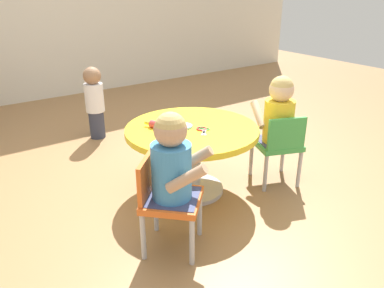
% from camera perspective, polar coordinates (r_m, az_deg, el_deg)
% --- Properties ---
extents(ground_plane, '(10.00, 10.00, 0.00)m').
position_cam_1_polar(ground_plane, '(2.74, 0.00, -6.93)').
color(ground_plane, '#9E7247').
extents(craft_table, '(0.89, 0.89, 0.48)m').
position_cam_1_polar(craft_table, '(2.58, 0.00, 0.13)').
color(craft_table, silver).
rests_on(craft_table, ground).
extents(child_chair_left, '(0.42, 0.42, 0.54)m').
position_cam_1_polar(child_chair_left, '(2.06, -3.94, -8.06)').
color(child_chair_left, '#B7B7BC').
rests_on(child_chair_left, ground).
extents(seated_child_left, '(0.43, 0.43, 0.51)m').
position_cam_1_polar(seated_child_left, '(1.95, -2.98, -2.47)').
color(seated_child_left, '#3F4772').
rests_on(seated_child_left, ground).
extents(child_chair_right, '(0.39, 0.39, 0.54)m').
position_cam_1_polar(child_chair_right, '(2.78, 12.80, -0.06)').
color(child_chair_right, '#B7B7BC').
rests_on(child_chair_right, ground).
extents(seated_child_right, '(0.37, 0.42, 0.51)m').
position_cam_1_polar(seated_child_right, '(2.73, 12.85, 4.63)').
color(seated_child_right, '#3F4772').
rests_on(seated_child_right, ground).
extents(toddler_standing, '(0.17, 0.17, 0.67)m').
position_cam_1_polar(toddler_standing, '(3.64, -14.33, 6.27)').
color(toddler_standing, '#33384C').
rests_on(toddler_standing, ground).
extents(rolling_pin, '(0.12, 0.22, 0.05)m').
position_cam_1_polar(rolling_pin, '(2.51, -4.84, 2.80)').
color(rolling_pin, '#D83F3F').
rests_on(rolling_pin, craft_table).
extents(craft_scissors, '(0.13, 0.14, 0.01)m').
position_cam_1_polar(craft_scissors, '(2.47, 1.82, 2.01)').
color(craft_scissors, silver).
rests_on(craft_scissors, craft_table).
extents(playdough_blob_0, '(0.11, 0.11, 0.01)m').
position_cam_1_polar(playdough_blob_0, '(2.54, -1.15, 2.68)').
color(playdough_blob_0, '#8CCCF2').
rests_on(playdough_blob_0, craft_table).
extents(cookie_cutter_0, '(0.05, 0.05, 0.01)m').
position_cam_1_polar(cookie_cutter_0, '(2.73, -4.04, 4.06)').
color(cookie_cutter_0, red).
rests_on(cookie_cutter_0, craft_table).
extents(cookie_cutter_1, '(0.05, 0.05, 0.01)m').
position_cam_1_polar(cookie_cutter_1, '(2.30, -3.04, 0.35)').
color(cookie_cutter_1, '#3F99D8').
rests_on(cookie_cutter_1, craft_table).
extents(cookie_cutter_2, '(0.07, 0.07, 0.01)m').
position_cam_1_polar(cookie_cutter_2, '(2.50, 1.42, 2.29)').
color(cookie_cutter_2, red).
rests_on(cookie_cutter_2, craft_table).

